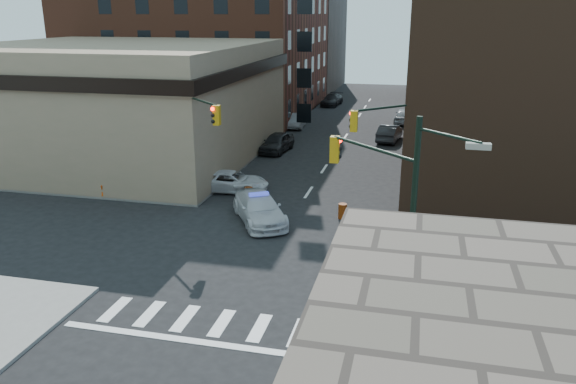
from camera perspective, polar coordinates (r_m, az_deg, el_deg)
The scene contains 29 objects.
ground at distance 27.86m, azimuth -1.98°, elevation -6.17°, with size 140.00×140.00×0.00m, color black.
sidewalk_nw at distance 65.55m, azimuth -14.03°, elevation 7.38°, with size 34.00×54.50×0.15m, color gray.
bank_building at distance 47.93m, azimuth -16.79°, elevation 8.87°, with size 22.00×22.00×9.00m, color #927960.
apartment_block at distance 69.33m, azimuth -8.48°, elevation 18.17°, with size 25.00×25.00×24.00m, color #5E2E1D.
commercial_row_ne at distance 47.64m, azimuth 21.21°, elevation 11.43°, with size 14.00×34.00×14.00m, color #492D1D.
filler_nw at distance 89.55m, azimuth -1.46°, elevation 15.65°, with size 20.00×18.00×16.00m, color brown.
filler_ne at distance 83.02m, azimuth 18.82°, elevation 13.20°, with size 16.00×16.00×12.00m, color #5E2E1D.
signal_pole_se at distance 20.17m, azimuth 10.41°, elevation -1.89°, with size 5.40×5.27×8.00m.
signal_pole_nw at distance 33.18m, azimuth -9.43°, elevation 5.42°, with size 3.58×3.67×8.00m.
signal_pole_ne at distance 30.70m, azimuth 11.22°, elevation 4.32°, with size 3.67×3.58×8.00m.
tree_ne_near at distance 51.14m, azimuth 14.13°, elevation 8.46°, with size 3.00×3.00×4.85m.
tree_ne_far at distance 59.06m, azimuth 14.11°, elevation 9.64°, with size 3.00×3.00×4.85m.
police_car at distance 31.64m, azimuth -2.94°, elevation -1.65°, with size 2.22×5.47×1.59m, color silver.
pickup at distance 37.16m, azimuth -5.74°, elevation 1.06°, with size 2.24×4.86×1.35m, color silver.
parked_car_wnear at distance 47.69m, azimuth -1.14°, elevation 5.06°, with size 1.91×4.74×1.62m, color black.
parked_car_wfar at distance 58.14m, azimuth 0.92°, elevation 7.27°, with size 1.49×4.29×1.41m, color gray.
parked_car_wdeep at distance 72.49m, azimuth 4.48°, elevation 9.32°, with size 2.00×4.92×1.43m, color black.
parked_car_enear at distance 52.50m, azimuth 10.28°, elevation 5.92°, with size 1.64×4.70×1.55m, color black.
parked_car_efar at distance 61.47m, azimuth 11.71°, elevation 7.57°, with size 1.90×4.71×1.60m, color #9A9CA2.
pedestrian_a at distance 36.56m, azimuth -13.09°, elevation 0.99°, with size 0.65×0.43×1.78m, color black.
pedestrian_b at distance 38.26m, azimuth -14.53°, elevation 1.74°, with size 0.93×0.72×1.91m, color black.
pedestrian_c at distance 38.56m, azimuth -14.18°, elevation 1.90°, with size 1.13×0.47×1.93m, color #1D242C.
barrel_road at distance 32.32m, azimuth 5.56°, elevation -1.95°, with size 0.49×0.49×0.88m, color #C56609.
barrel_bank at distance 35.04m, azimuth -4.03°, elevation -0.28°, with size 0.53×0.53×0.94m, color orange.
barricade_se_a at distance 21.29m, azimuth 14.88°, elevation -13.11°, with size 1.16×0.58×0.87m, color #DA550A, non-canonical shape.
barricade_se_b at distance 18.44m, azimuth 11.81°, elevation -18.02°, with size 1.28×0.64×0.96m, color red, non-canonical shape.
barricade_se_c at distance 18.49m, azimuth 12.07°, elevation -17.95°, with size 1.26×0.63×0.94m, color #CB4409, non-canonical shape.
barricade_nw_a at distance 37.06m, azimuth -13.40°, elevation 0.52°, with size 1.26×0.63×0.94m, color #D23D09, non-canonical shape.
barricade_nw_b at distance 37.33m, azimuth -17.57°, elevation 0.24°, with size 1.17×0.58×0.88m, color #EE3B0B, non-canonical shape.
Camera 1 is at (6.81, -24.54, 11.30)m, focal length 35.00 mm.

